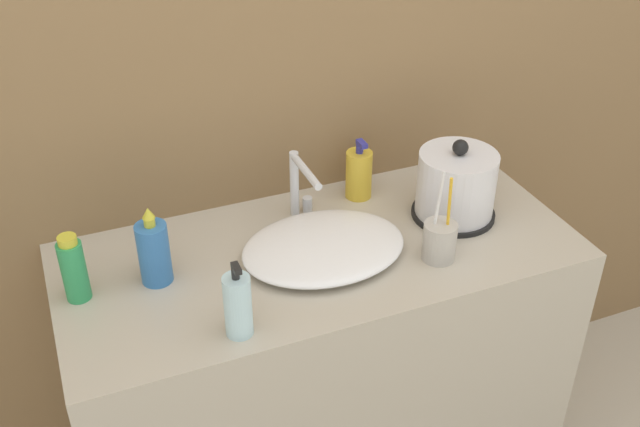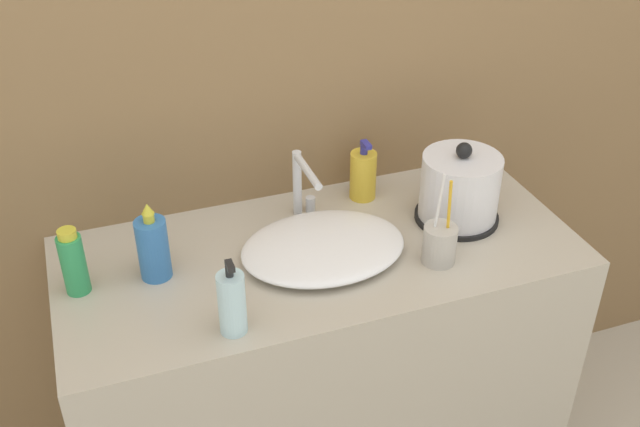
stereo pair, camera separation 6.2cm
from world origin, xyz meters
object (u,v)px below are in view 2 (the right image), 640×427
Objects in this scene: shampoo_bottle at (153,248)px; electric_kettle at (459,191)px; hand_cream_bottle at (73,263)px; faucet at (302,183)px; lotion_bottle at (363,175)px; toothbrush_cup at (440,243)px; mouthwash_bottle at (232,303)px.

electric_kettle is at bearing -1.55° from shampoo_bottle.
faucet is at bearing 10.95° from hand_cream_bottle.
faucet is at bearing 160.29° from electric_kettle.
lotion_bottle is 0.87× the size of shampoo_bottle.
toothbrush_cup reaches higher than shampoo_bottle.
lotion_bottle is 0.94× the size of mouthwash_bottle.
electric_kettle is at bearing 19.02° from mouthwash_bottle.
lotion_bottle is 0.58m from mouthwash_bottle.
shampoo_bottle is at bearing 116.52° from mouthwash_bottle.
faucet is 1.00× the size of mouthwash_bottle.
faucet reaches higher than lotion_bottle.
lotion_bottle is 0.57m from shampoo_bottle.
hand_cream_bottle is (-0.28, 0.23, 0.00)m from mouthwash_bottle.
electric_kettle is 0.19m from toothbrush_cup.
faucet is 0.36m from toothbrush_cup.
hand_cream_bottle is (-0.16, 0.00, -0.00)m from shampoo_bottle.
faucet is 0.83× the size of electric_kettle.
faucet is 0.55m from hand_cream_bottle.
toothbrush_cup is 1.36× the size of lotion_bottle.
mouthwash_bottle reaches higher than lotion_bottle.
faucet is 0.38m from electric_kettle.
toothbrush_cup is at bearing -131.09° from electric_kettle.
toothbrush_cup is 1.27× the size of mouthwash_bottle.
electric_kettle reaches higher than shampoo_bottle.
lotion_bottle reaches higher than hand_cream_bottle.
electric_kettle is 1.20× the size of mouthwash_bottle.
mouthwash_bottle is (0.11, -0.23, -0.00)m from shampoo_bottle.
toothbrush_cup is (-0.12, -0.14, -0.03)m from electric_kettle.
mouthwash_bottle reaches higher than hand_cream_bottle.
shampoo_bottle is 1.20× the size of hand_cream_bottle.
hand_cream_bottle is at bearing -169.05° from faucet.
shampoo_bottle is 0.16m from hand_cream_bottle.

